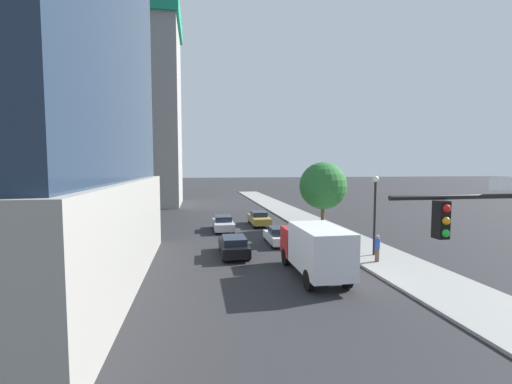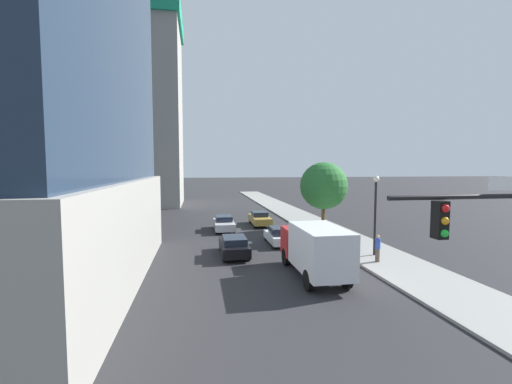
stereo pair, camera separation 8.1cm
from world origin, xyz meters
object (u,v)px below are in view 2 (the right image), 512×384
Objects in this scene: street_tree at (324,186)px; car_gold at (260,218)px; traffic_light_pole at (506,241)px; car_white at (280,236)px; construction_building at (139,100)px; street_lamp at (375,203)px; box_truck at (315,248)px; car_silver at (224,223)px; pedestrian_blue_shirt at (378,248)px; car_black at (234,246)px.

car_gold is at bearing 144.45° from street_tree.
traffic_light_pole is 18.81m from car_white.
street_tree is at bearing -51.04° from construction_building.
street_lamp is 15.53m from car_gold.
box_truck is at bearing -148.33° from street_lamp.
pedestrian_blue_shirt is at bearing -55.93° from car_silver.
construction_building is 46.80m from pedestrian_blue_shirt.
car_gold is (4.10, 2.35, 0.03)m from car_silver.
street_tree reaches higher than box_truck.
street_tree is 1.40× the size of car_gold.
street_lamp reaches higher than car_white.
street_tree is (0.07, 10.06, 0.66)m from street_lamp.
traffic_light_pole is at bearing -70.16° from construction_building.
car_gold is (-5.64, 14.14, -3.08)m from street_lamp.
car_white is (16.00, -31.94, -16.69)m from construction_building.
street_tree reaches higher than traffic_light_pole.
car_silver is (-4.10, 6.82, 0.01)m from car_white.
street_lamp is 8.14m from car_white.
construction_building is at bearing 115.35° from car_silver.
box_truck is at bearing -159.42° from pedestrian_blue_shirt.
pedestrian_blue_shirt is (9.06, -3.68, 0.34)m from car_black.
car_gold reaches higher than car_white.
construction_building reaches higher than street_tree.
traffic_light_pole is 26.17m from car_silver.
car_silver is 9.72m from car_black.
street_tree is at bearing 81.37° from traffic_light_pole.
street_lamp is 15.60m from car_silver.
car_silver is at bearing 90.00° from car_black.
street_lamp is 3.27m from pedestrian_blue_shirt.
traffic_light_pole reaches higher than car_gold.
street_tree is at bearing -9.99° from car_silver.
car_silver is at bearing 105.02° from box_truck.
construction_building is at bearing 120.37° from street_lamp.
car_black is (-4.10, -12.08, -0.02)m from car_gold.
box_truck is at bearing -68.39° from construction_building.
street_tree reaches higher than car_black.
pedestrian_blue_shirt is (-0.67, -1.61, -2.76)m from street_lamp.
traffic_light_pole is 1.24× the size of car_silver.
construction_building reaches higher than pedestrian_blue_shirt.
car_black is (-4.10, -2.91, 0.02)m from car_white.
car_gold is 2.67× the size of pedestrian_blue_shirt.
street_tree is at bearing 67.13° from box_truck.
car_silver is (11.90, -25.12, -16.68)m from construction_building.
street_lamp is at bearing 75.41° from traffic_light_pole.
pedestrian_blue_shirt reaches higher than car_white.
pedestrian_blue_shirt is at bearing -112.61° from street_lamp.
street_lamp is 1.37× the size of car_white.
street_tree is 3.75× the size of pedestrian_blue_shirt.
street_lamp is 1.21× the size of car_black.
traffic_light_pole is 17.03m from car_black.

